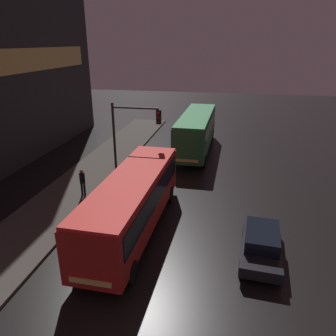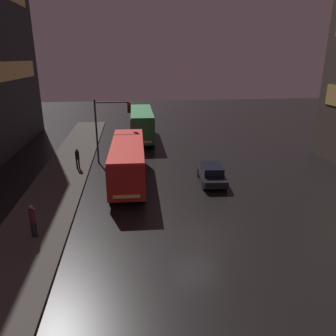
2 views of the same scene
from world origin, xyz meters
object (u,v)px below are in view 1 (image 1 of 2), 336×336
at_px(bus_near, 133,199).
at_px(car_taxi, 261,243).
at_px(pedestrian_near, 82,180).
at_px(traffic_light_main, 131,132).
at_px(bus_far, 196,129).

height_order(bus_near, car_taxi, bus_near).
bearing_deg(bus_near, pedestrian_near, -35.60).
distance_m(car_taxi, pedestrian_near, 11.58).
relative_size(bus_near, traffic_light_main, 1.80).
relative_size(bus_far, pedestrian_near, 6.02).
relative_size(bus_near, bus_far, 0.99).
xyz_separation_m(pedestrian_near, traffic_light_main, (2.72, 1.90, 2.78)).
distance_m(pedestrian_near, traffic_light_main, 4.32).
distance_m(car_taxi, traffic_light_main, 10.64).
bearing_deg(bus_far, car_taxi, 108.48).
xyz_separation_m(bus_near, bus_far, (1.68, 14.08, 0.20)).
xyz_separation_m(car_taxi, pedestrian_near, (-10.75, 4.28, 0.45)).
height_order(bus_far, car_taxi, bus_far).
height_order(car_taxi, traffic_light_main, traffic_light_main).
height_order(bus_near, traffic_light_main, traffic_light_main).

